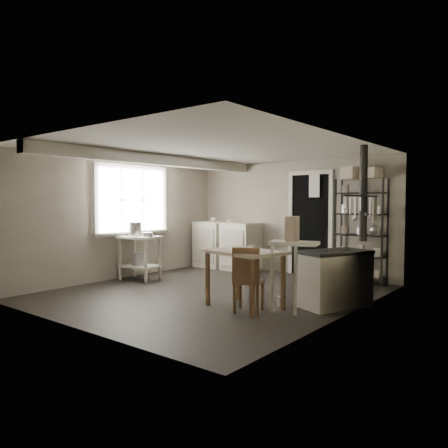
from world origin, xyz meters
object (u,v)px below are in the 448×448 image
Objects in this scene: prep_table at (140,259)px; chair at (249,276)px; shelf_rack at (361,231)px; flour_sack at (332,273)px; base_cabinets at (227,247)px; stove at (334,275)px; stockpot at (134,230)px; work_table at (244,280)px.

chair is at bearing -12.71° from prep_table.
flour_sack is (-0.27, -0.59, -0.71)m from shelf_rack.
base_cabinets is 0.83× the size of shelf_rack.
flour_sack is (3.10, 1.67, -0.16)m from prep_table.
shelf_rack is 1.88× the size of stove.
shelf_rack is 3.66× the size of flour_sack.
chair is (2.58, -2.81, 0.03)m from base_cabinets.
prep_table is 0.94× the size of chair.
flour_sack is (3.24, 1.68, -0.70)m from stockpot.
chair is (-0.76, -1.00, 0.05)m from stove.
shelf_rack reaches higher than chair.
stove reaches higher than work_table.
shelf_rack is 2.03m from stove.
stockpot reaches higher than stove.
base_cabinets is 3.02× the size of flour_sack.
work_table is 1.19× the size of chair.
shelf_rack is 2.14× the size of chair.
chair reaches higher than flour_sack.
prep_table is at bearing -152.51° from stove.
stove is 1.14× the size of chair.
stockpot is at bearing -104.74° from base_cabinets.
stockpot is 2.26m from base_cabinets.
work_table reaches higher than flour_sack.
base_cabinets reaches higher than flour_sack.
stockpot reaches higher than work_table.
prep_table is at bearing 4.05° from stockpot.
shelf_rack is at bearing 1.68° from base_cabinets.
prep_table is at bearing 145.42° from chair.
shelf_rack is (2.97, 0.12, 0.49)m from base_cabinets.
stove is at bearing 4.95° from stockpot.
prep_table is 3.75m from stove.
stockpot is (-0.14, -0.01, 0.54)m from prep_table.
stove is at bearing 4.98° from prep_table.
shelf_rack reaches higher than stove.
shelf_rack is 2.99m from chair.
flour_sack is at bearing -115.88° from shelf_rack.
stove is at bearing -64.47° from flour_sack.
stockpot is 3.71m from flour_sack.
stove is 1.50m from flour_sack.
stockpot reaches higher than prep_table.
base_cabinets is 3.80m from stove.
work_table is at bearing -103.27° from shelf_rack.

